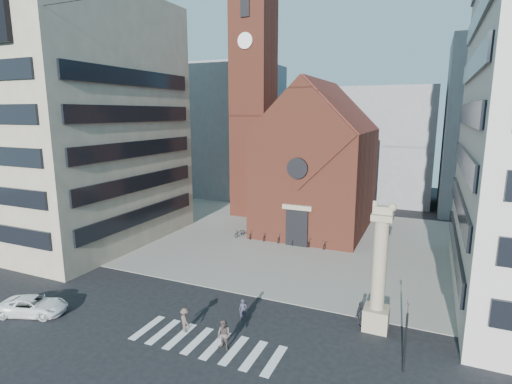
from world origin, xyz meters
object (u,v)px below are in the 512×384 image
(pedestrian_0, at_px, (243,310))
(traffic_light, at_px, (406,334))
(pedestrian_1, at_px, (224,335))
(lion_column, at_px, (379,280))
(scooter_0, at_px, (240,233))
(white_car, at_px, (33,306))
(pedestrian_2, at_px, (360,314))

(pedestrian_0, bearing_deg, traffic_light, -22.26)
(pedestrian_0, height_order, pedestrian_1, pedestrian_1)
(lion_column, relative_size, pedestrian_1, 4.52)
(traffic_light, height_order, scooter_0, traffic_light)
(pedestrian_0, distance_m, pedestrian_1, 3.65)
(lion_column, height_order, pedestrian_1, lion_column)
(traffic_light, distance_m, pedestrian_0, 10.75)
(white_car, relative_size, pedestrian_2, 2.61)
(pedestrian_2, bearing_deg, traffic_light, -119.67)
(traffic_light, xyz_separation_m, pedestrian_2, (-3.00, 3.82, -1.40))
(pedestrian_1, distance_m, pedestrian_2, 9.29)
(white_car, distance_m, pedestrian_2, 22.90)
(pedestrian_0, bearing_deg, scooter_0, 102.18)
(traffic_light, relative_size, white_car, 0.93)
(white_car, xyz_separation_m, scooter_0, (5.58, 22.13, -0.12))
(lion_column, distance_m, traffic_light, 4.62)
(lion_column, xyz_separation_m, pedestrian_1, (-8.10, -6.17, -2.50))
(white_car, xyz_separation_m, pedestrian_0, (14.05, 5.23, 0.13))
(traffic_light, bearing_deg, pedestrian_1, -167.86)
(pedestrian_2, bearing_deg, pedestrian_0, 129.70)
(pedestrian_0, relative_size, pedestrian_2, 0.87)
(traffic_light, distance_m, pedestrian_2, 5.06)
(lion_column, relative_size, scooter_0, 4.84)
(lion_column, relative_size, white_car, 1.87)
(white_car, height_order, pedestrian_0, pedestrian_0)
(lion_column, height_order, pedestrian_0, lion_column)
(pedestrian_0, height_order, scooter_0, pedestrian_0)
(traffic_light, xyz_separation_m, pedestrian_0, (-10.55, 1.45, -1.51))
(lion_column, xyz_separation_m, white_car, (-22.60, -7.78, -2.81))
(lion_column, xyz_separation_m, scooter_0, (-17.03, 14.35, -2.94))
(white_car, bearing_deg, pedestrian_0, -88.73)
(white_car, xyz_separation_m, pedestrian_1, (14.50, 1.61, 0.31))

